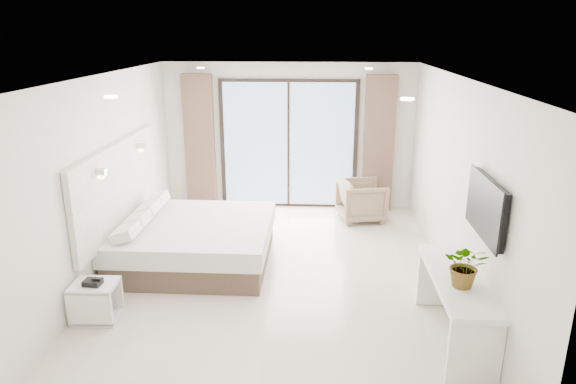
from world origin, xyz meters
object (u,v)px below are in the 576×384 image
nightstand (96,301)px  console_desk (456,294)px  bed (194,241)px  armchair (362,199)px

nightstand → console_desk: bearing=-4.6°
nightstand → console_desk: size_ratio=0.31×
bed → nightstand: bearing=-115.8°
nightstand → bed: bearing=62.5°
console_desk → armchair: bearing=100.7°
armchair → bed: bearing=114.7°
bed → nightstand: bed is taller
bed → console_desk: bearing=-29.2°
bed → nightstand: (-0.78, -1.62, -0.09)m
nightstand → console_desk: (4.05, -0.20, 0.34)m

